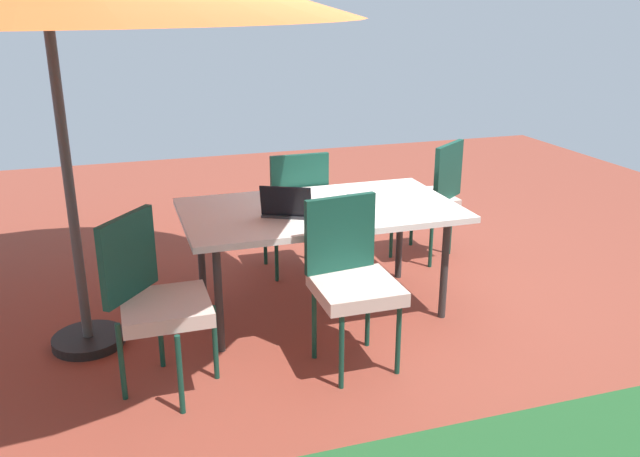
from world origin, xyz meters
name	(u,v)px	position (x,y,z in m)	size (l,w,h in m)	color
ground_plane	(320,311)	(0.00, 0.00, -0.01)	(10.00, 10.00, 0.02)	brown
dining_table	(320,215)	(0.00, 0.00, 0.69)	(1.80, 1.02, 0.74)	white
chair_north	(351,275)	(0.04, 0.71, 0.55)	(0.47, 0.48, 0.98)	beige
chair_south	(295,205)	(-0.02, -0.69, 0.55)	(0.46, 0.46, 0.98)	beige
chair_southwest	(430,193)	(-1.15, -0.67, 0.55)	(0.58, 0.58, 0.98)	beige
chair_northeast	(155,295)	(1.13, 0.65, 0.55)	(0.58, 0.58, 0.98)	beige
laptop	(288,209)	(0.25, 0.11, 0.79)	(0.40, 0.36, 0.21)	#2D2D33
cup	(353,199)	(-0.22, 0.02, 0.79)	(0.08, 0.08, 0.08)	white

